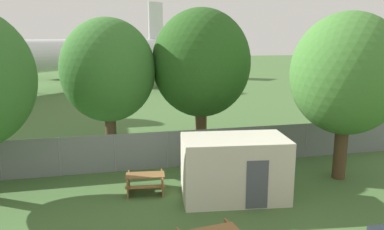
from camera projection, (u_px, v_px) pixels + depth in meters
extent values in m
cylinder|color=gray|center=(0.00, 161.00, 16.93)|extent=(0.07, 0.07, 1.87)
cylinder|color=gray|center=(59.00, 157.00, 17.49)|extent=(0.07, 0.07, 1.87)
cylinder|color=gray|center=(115.00, 153.00, 18.05)|extent=(0.07, 0.07, 1.87)
cylinder|color=gray|center=(167.00, 150.00, 18.61)|extent=(0.07, 0.07, 1.87)
cylinder|color=gray|center=(216.00, 146.00, 19.17)|extent=(0.07, 0.07, 1.87)
cylinder|color=gray|center=(262.00, 143.00, 19.73)|extent=(0.07, 0.07, 1.87)
cylinder|color=gray|center=(306.00, 140.00, 20.29)|extent=(0.07, 0.07, 1.87)
cylinder|color=gray|center=(347.00, 138.00, 20.85)|extent=(0.07, 0.07, 1.87)
cube|color=slate|center=(167.00, 150.00, 18.61)|extent=(56.00, 0.01, 1.87)
cylinder|color=silver|center=(91.00, 54.00, 50.94)|extent=(24.73, 23.64, 3.92)
cone|color=silver|center=(169.00, 50.00, 65.27)|extent=(5.99, 5.93, 3.53)
cube|color=silver|center=(147.00, 60.00, 47.52)|extent=(11.34, 13.58, 0.30)
cylinder|color=#939399|center=(137.00, 67.00, 49.13)|extent=(3.78, 3.71, 1.77)
cube|color=silver|center=(59.00, 56.00, 57.06)|extent=(13.29, 11.83, 0.30)
cylinder|color=#939399|center=(70.00, 63.00, 56.45)|extent=(3.78, 3.71, 1.77)
cube|color=silver|center=(156.00, 20.00, 61.48)|extent=(2.73, 2.60, 5.89)
cube|color=silver|center=(155.00, 48.00, 62.24)|extent=(8.21, 8.43, 0.20)
cylinder|color=#2D2D33|center=(27.00, 84.00, 43.55)|extent=(0.24, 0.24, 2.25)
cylinder|color=#2D2D33|center=(27.00, 91.00, 43.72)|extent=(0.61, 0.60, 0.56)
cylinder|color=#2D2D33|center=(112.00, 76.00, 51.52)|extent=(0.24, 0.24, 2.25)
cylinder|color=#2D2D33|center=(112.00, 83.00, 51.70)|extent=(0.61, 0.60, 0.56)
cylinder|color=#2D2D33|center=(89.00, 75.00, 54.08)|extent=(0.24, 0.24, 2.25)
cylinder|color=#2D2D33|center=(89.00, 80.00, 54.26)|extent=(0.61, 0.60, 0.56)
cube|color=beige|center=(234.00, 168.00, 15.02)|extent=(4.38, 2.75, 2.54)
cube|color=#4C515B|center=(257.00, 185.00, 14.02)|extent=(0.84, 0.13, 1.90)
cube|color=brown|center=(145.00, 175.00, 15.73)|extent=(1.70, 0.93, 0.04)
cube|color=brown|center=(145.00, 177.00, 16.34)|extent=(1.65, 0.46, 0.04)
cube|color=brown|center=(145.00, 187.00, 15.25)|extent=(1.65, 0.46, 0.04)
cube|color=brown|center=(162.00, 183.00, 15.89)|extent=(0.21, 1.40, 0.74)
cube|color=brown|center=(128.00, 184.00, 15.72)|extent=(0.21, 1.40, 0.74)
cylinder|color=brown|center=(201.00, 128.00, 21.03)|extent=(0.64, 0.64, 2.79)
ellipsoid|color=#28561E|center=(201.00, 63.00, 20.29)|extent=(5.34, 5.34, 5.87)
cylinder|color=#4C3823|center=(111.00, 134.00, 19.94)|extent=(0.58, 0.58, 2.70)
ellipsoid|color=#38702D|center=(108.00, 70.00, 19.24)|extent=(4.86, 4.86, 5.34)
cylinder|color=#4C3823|center=(340.00, 149.00, 17.16)|extent=(0.59, 0.59, 2.76)
ellipsoid|color=#427A33|center=(347.00, 74.00, 16.45)|extent=(4.91, 4.91, 5.40)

